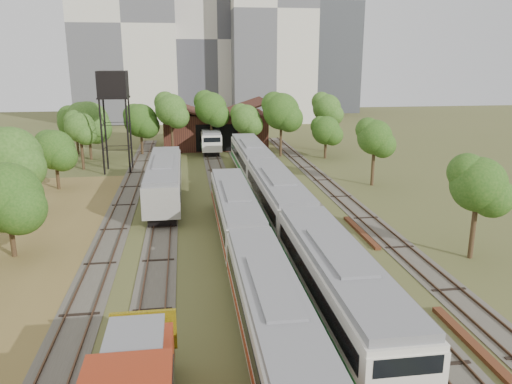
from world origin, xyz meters
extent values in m
plane|color=#475123|center=(0.00, 0.00, 0.00)|extent=(240.00, 240.00, 0.00)
cube|color=#4C473D|center=(-12.00, 25.00, 0.03)|extent=(2.60, 80.00, 0.06)
cube|color=#472D1E|center=(-12.72, 25.00, 0.12)|extent=(0.08, 80.00, 0.14)
cube|color=#472D1E|center=(-11.28, 25.00, 0.12)|extent=(0.08, 80.00, 0.14)
cube|color=#4C473D|center=(-8.00, 25.00, 0.03)|extent=(2.60, 80.00, 0.06)
cube|color=#472D1E|center=(-8.72, 25.00, 0.12)|extent=(0.08, 80.00, 0.14)
cube|color=#472D1E|center=(-7.28, 25.00, 0.12)|extent=(0.08, 80.00, 0.14)
cube|color=#4C473D|center=(-2.00, 25.00, 0.03)|extent=(2.60, 80.00, 0.06)
cube|color=#472D1E|center=(-2.72, 25.00, 0.12)|extent=(0.08, 80.00, 0.14)
cube|color=#472D1E|center=(-1.28, 25.00, 0.12)|extent=(0.08, 80.00, 0.14)
cube|color=#4C473D|center=(2.00, 25.00, 0.03)|extent=(2.60, 80.00, 0.06)
cube|color=#472D1E|center=(1.28, 25.00, 0.12)|extent=(0.08, 80.00, 0.14)
cube|color=#472D1E|center=(2.72, 25.00, 0.12)|extent=(0.08, 80.00, 0.14)
cube|color=#4C473D|center=(6.00, 25.00, 0.03)|extent=(2.60, 80.00, 0.06)
cube|color=#472D1E|center=(5.28, 25.00, 0.12)|extent=(0.08, 80.00, 0.14)
cube|color=#472D1E|center=(6.72, 25.00, 0.12)|extent=(0.08, 80.00, 0.14)
cube|color=#4C473D|center=(10.00, 25.00, 0.03)|extent=(2.60, 80.00, 0.06)
cube|color=#472D1E|center=(9.28, 25.00, 0.12)|extent=(0.08, 80.00, 0.14)
cube|color=#472D1E|center=(10.72, 25.00, 0.12)|extent=(0.08, 80.00, 0.14)
cube|color=black|center=(-2.00, -2.16, 0.40)|extent=(2.20, 15.64, 0.80)
cube|color=silver|center=(-2.00, -2.16, 2.05)|extent=(2.90, 17.00, 2.50)
cube|color=black|center=(-2.00, -2.16, 2.35)|extent=(2.96, 15.64, 0.85)
cube|color=slate|center=(-2.00, -2.16, 3.48)|extent=(2.67, 16.66, 0.36)
cube|color=maroon|center=(-2.00, -2.16, 1.35)|extent=(2.96, 16.66, 0.45)
cube|color=black|center=(-2.00, 15.34, 0.40)|extent=(2.20, 15.64, 0.80)
cube|color=silver|center=(-2.00, 15.34, 2.05)|extent=(2.90, 17.00, 2.50)
cube|color=black|center=(-2.00, 15.34, 2.35)|extent=(2.96, 15.64, 0.85)
cube|color=slate|center=(-2.00, 15.34, 3.48)|extent=(2.67, 16.66, 0.36)
cube|color=maroon|center=(-2.00, 15.34, 1.35)|extent=(2.96, 16.66, 0.45)
cube|color=black|center=(2.00, 0.55, 0.44)|extent=(2.44, 15.64, 0.89)
cube|color=silver|center=(2.00, 0.55, 2.27)|extent=(3.21, 17.00, 2.77)
cube|color=black|center=(2.00, 0.55, 2.61)|extent=(3.27, 15.64, 0.94)
cube|color=slate|center=(2.00, 0.55, 3.86)|extent=(2.96, 16.66, 0.40)
cube|color=#1A6B26|center=(2.00, 0.55, 1.50)|extent=(3.27, 16.66, 0.50)
cube|color=silver|center=(2.00, -7.90, 2.13)|extent=(3.25, 0.25, 2.49)
cube|color=black|center=(2.00, 18.05, 0.44)|extent=(2.44, 15.64, 0.89)
cube|color=silver|center=(2.00, 18.05, 2.27)|extent=(3.21, 17.00, 2.77)
cube|color=black|center=(2.00, 18.05, 2.61)|extent=(3.27, 15.64, 0.94)
cube|color=slate|center=(2.00, 18.05, 3.86)|extent=(2.96, 16.66, 0.40)
cube|color=#1A6B26|center=(2.00, 18.05, 1.50)|extent=(3.27, 16.66, 0.50)
cube|color=black|center=(2.00, 35.55, 0.44)|extent=(2.44, 15.64, 0.89)
cube|color=silver|center=(2.00, 35.55, 2.27)|extent=(3.21, 17.00, 2.77)
cube|color=black|center=(2.00, 35.55, 2.61)|extent=(3.27, 15.64, 0.94)
cube|color=slate|center=(2.00, 35.55, 3.86)|extent=(2.96, 16.66, 0.40)
cube|color=#1A6B26|center=(2.00, 35.55, 1.50)|extent=(3.27, 16.66, 0.50)
cube|color=black|center=(-2.00, 56.00, 0.39)|extent=(2.17, 14.72, 0.79)
cube|color=silver|center=(-2.00, 56.00, 2.02)|extent=(2.86, 16.00, 2.46)
cube|color=black|center=(-2.00, 56.00, 2.31)|extent=(2.92, 14.72, 0.84)
cube|color=slate|center=(-2.00, 56.00, 3.43)|extent=(2.63, 15.68, 0.35)
cube|color=#1A6B26|center=(-2.00, 56.00, 1.33)|extent=(2.92, 15.68, 0.44)
cube|color=silver|center=(-2.00, 48.05, 1.90)|extent=(2.90, 0.25, 2.22)
cube|color=maroon|center=(-8.00, -5.18, 1.82)|extent=(2.76, 4.40, 1.65)
cube|color=gold|center=(-8.00, -2.03, 1.76)|extent=(2.98, 0.20, 1.98)
cube|color=slate|center=(-8.00, -5.98, 3.64)|extent=(2.20, 3.60, 0.22)
cube|color=black|center=(-8.00, 26.07, 0.44)|extent=(2.42, 16.56, 0.88)
cube|color=gray|center=(-8.00, 26.07, 2.26)|extent=(3.19, 18.00, 2.75)
cube|color=black|center=(-8.00, 26.07, 2.59)|extent=(3.25, 16.56, 0.94)
cube|color=slate|center=(-8.00, 26.07, 3.83)|extent=(2.93, 17.64, 0.40)
cylinder|color=black|center=(-15.82, 39.21, 4.58)|extent=(0.23, 0.23, 9.17)
cylinder|color=black|center=(-12.72, 39.21, 4.58)|extent=(0.23, 0.23, 9.17)
cylinder|color=black|center=(-15.82, 42.31, 4.58)|extent=(0.23, 0.23, 9.17)
cylinder|color=black|center=(-12.72, 42.31, 4.58)|extent=(0.23, 0.23, 9.17)
cube|color=black|center=(-14.27, 40.76, 9.27)|extent=(3.61, 3.61, 0.20)
cube|color=black|center=(-14.27, 40.76, 10.91)|extent=(3.44, 3.44, 3.09)
cube|color=brown|center=(8.00, -2.93, 0.13)|extent=(0.51, 7.65, 0.26)
cube|color=brown|center=(8.20, 14.00, 0.12)|extent=(0.48, 7.61, 0.25)
cube|color=#361813|center=(-1.00, 58.00, 2.75)|extent=(16.00, 11.00, 5.50)
cube|color=#361813|center=(-5.00, 58.00, 6.10)|extent=(8.45, 11.55, 2.96)
cube|color=#361813|center=(3.00, 58.00, 6.10)|extent=(8.45, 11.55, 2.96)
cube|color=black|center=(-1.00, 52.55, 2.20)|extent=(6.40, 0.15, 4.12)
cylinder|color=#382616|center=(-18.35, 12.78, 1.75)|extent=(0.36, 0.36, 3.50)
sphere|color=#1D4A13|center=(-18.35, 12.78, 4.45)|extent=(4.95, 4.95, 4.95)
cylinder|color=#382616|center=(-21.24, 23.19, 2.10)|extent=(0.36, 0.36, 4.20)
sphere|color=#1D4A13|center=(-21.24, 23.19, 5.34)|extent=(5.55, 5.55, 5.55)
cylinder|color=#382616|center=(-19.75, 32.52, 1.72)|extent=(0.36, 0.36, 3.44)
sphere|color=#1D4A13|center=(-19.75, 32.52, 4.37)|extent=(4.29, 4.29, 4.29)
cylinder|color=#382616|center=(-18.97, 42.62, 2.15)|extent=(0.36, 0.36, 4.31)
sphere|color=#1D4A13|center=(-18.97, 42.62, 5.48)|extent=(3.81, 3.81, 3.81)
cylinder|color=#382616|center=(-21.75, 53.74, 1.87)|extent=(0.36, 0.36, 3.75)
sphere|color=#1D4A13|center=(-21.75, 53.74, 4.77)|extent=(5.14, 5.14, 5.14)
cylinder|color=#382616|center=(-19.13, 49.29, 2.08)|extent=(0.36, 0.36, 4.16)
sphere|color=#1D4A13|center=(-19.13, 49.29, 5.29)|extent=(5.79, 5.79, 5.79)
cylinder|color=#382616|center=(-12.22, 52.24, 1.99)|extent=(0.36, 0.36, 3.98)
sphere|color=#1D4A13|center=(-12.22, 52.24, 5.07)|extent=(4.89, 4.89, 4.89)
cylinder|color=#382616|center=(-7.67, 50.28, 2.67)|extent=(0.36, 0.36, 5.33)
sphere|color=#1D4A13|center=(-7.67, 50.28, 6.79)|extent=(4.54, 4.54, 4.54)
cylinder|color=#382616|center=(-1.90, 51.08, 2.68)|extent=(0.36, 0.36, 5.36)
sphere|color=#1D4A13|center=(-1.90, 51.08, 6.82)|extent=(4.70, 4.70, 4.70)
cylinder|color=#382616|center=(3.03, 49.02, 2.11)|extent=(0.36, 0.36, 4.22)
sphere|color=#1D4A13|center=(3.03, 49.02, 5.37)|extent=(4.23, 4.23, 4.23)
cylinder|color=#382616|center=(8.01, 47.88, 2.58)|extent=(0.36, 0.36, 5.15)
sphere|color=#1D4A13|center=(8.01, 47.88, 6.56)|extent=(5.26, 5.26, 5.26)
cylinder|color=#382616|center=(15.63, 50.87, 2.60)|extent=(0.36, 0.36, 5.19)
sphere|color=#1D4A13|center=(15.63, 50.87, 6.61)|extent=(4.25, 4.25, 4.25)
cylinder|color=#382616|center=(14.20, 7.91, 2.14)|extent=(0.36, 0.36, 4.28)
sphere|color=#1D4A13|center=(14.20, 7.91, 5.45)|extent=(3.84, 3.84, 3.84)
cylinder|color=#382616|center=(14.97, 29.33, 2.15)|extent=(0.36, 0.36, 4.31)
sphere|color=#1D4A13|center=(14.97, 29.33, 5.48)|extent=(3.87, 3.87, 3.87)
cylinder|color=#382616|center=(14.06, 45.45, 1.58)|extent=(0.36, 0.36, 3.17)
sphere|color=#1D4A13|center=(14.06, 45.45, 4.03)|extent=(4.04, 4.04, 4.04)
cube|color=beige|center=(-18.00, 95.00, 21.00)|extent=(22.00, 16.00, 42.00)
cube|color=beige|center=(2.00, 100.00, 18.00)|extent=(20.00, 18.00, 36.00)
cube|color=beige|center=(14.00, 92.00, 24.00)|extent=(18.00, 16.00, 48.00)
cube|color=#3A3D41|center=(34.00, 110.00, 14.00)|extent=(12.00, 12.00, 28.00)
camera|label=1|loc=(-5.80, -23.03, 13.87)|focal=35.00mm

